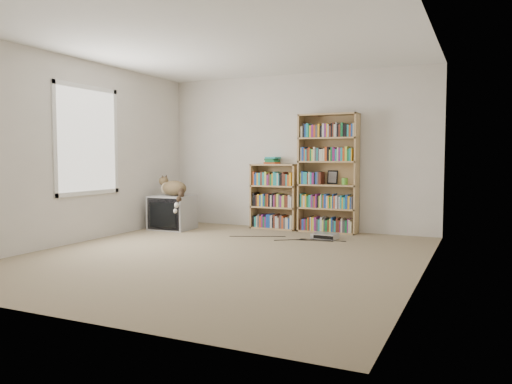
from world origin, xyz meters
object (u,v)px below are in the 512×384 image
at_px(cat, 174,190).
at_px(bookcase_tall, 328,176).
at_px(bookcase_short, 275,199).
at_px(crt_tv, 173,212).
at_px(dvd_player, 325,236).

xyz_separation_m(cat, bookcase_tall, (2.31, 0.80, 0.23)).
height_order(cat, bookcase_short, bookcase_short).
bearing_deg(crt_tv, bookcase_tall, 14.64).
distance_m(bookcase_tall, dvd_player, 1.06).
height_order(cat, bookcase_tall, bookcase_tall).
relative_size(crt_tv, bookcase_short, 0.62).
bearing_deg(crt_tv, cat, -36.67).
bearing_deg(dvd_player, cat, -170.59).
bearing_deg(cat, bookcase_short, 37.75).
xyz_separation_m(bookcase_tall, bookcase_short, (-0.89, -0.00, -0.38)).
bearing_deg(dvd_player, bookcase_tall, 108.56).
relative_size(cat, dvd_player, 1.87).
height_order(bookcase_tall, dvd_player, bookcase_tall).
xyz_separation_m(crt_tv, bookcase_short, (1.49, 0.75, 0.22)).
relative_size(crt_tv, cat, 1.01).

